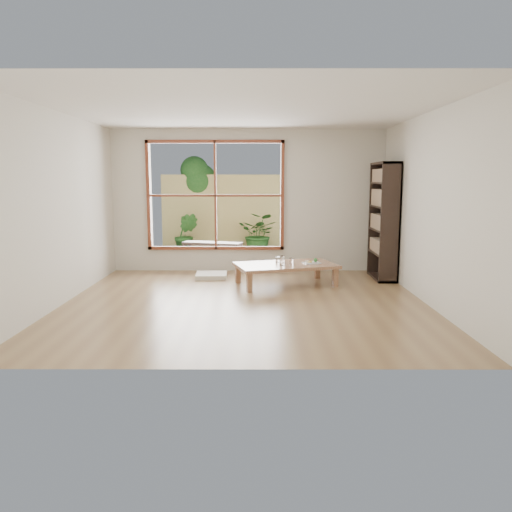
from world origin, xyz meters
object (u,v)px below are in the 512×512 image
at_px(low_table, 286,266).
at_px(food_tray, 312,262).
at_px(garden_bench, 212,245).
at_px(bookshelf, 384,221).

relative_size(low_table, food_tray, 5.70).
bearing_deg(garden_bench, bookshelf, -13.08).
bearing_deg(low_table, food_tray, -9.80).
bearing_deg(low_table, bookshelf, 1.52).
height_order(low_table, food_tray, food_tray).
relative_size(low_table, bookshelf, 0.89).
bearing_deg(bookshelf, low_table, -162.45).
height_order(bookshelf, food_tray, bookshelf).
bearing_deg(bookshelf, food_tray, -158.79).
xyz_separation_m(bookshelf, food_tray, (-1.26, -0.49, -0.63)).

